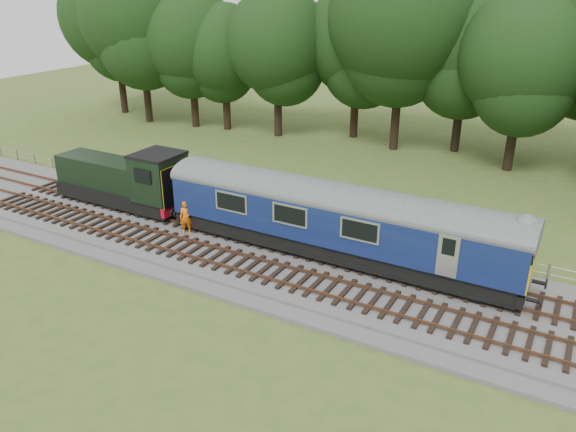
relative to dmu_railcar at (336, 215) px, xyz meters
The scene contains 9 objects.
ground 5.34m from the dmu_railcar, 162.54° to the right, with size 120.00×120.00×0.00m, color #435D22.
ballast 5.26m from the dmu_railcar, 162.54° to the right, with size 70.00×7.00×0.35m, color #4C4C4F.
track_north 4.96m from the dmu_railcar, behind, with size 67.20×2.40×0.21m.
track_south 5.80m from the dmu_railcar, 146.01° to the right, with size 67.20×2.40×0.21m.
fence 6.02m from the dmu_railcar, 145.14° to the left, with size 64.00×0.12×1.00m, color #6B6054, non-canonical shape.
tree_line 21.24m from the dmu_railcar, 102.19° to the left, with size 70.00×8.00×18.00m, color black, non-canonical shape.
dmu_railcar is the anchor object (origin of this frame).
shunter_loco 13.94m from the dmu_railcar, behind, with size 8.91×2.60×3.38m.
worker 8.48m from the dmu_railcar, behind, with size 0.67×0.44×1.85m, color orange.
Camera 1 is at (14.64, -21.61, 13.30)m, focal length 35.00 mm.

